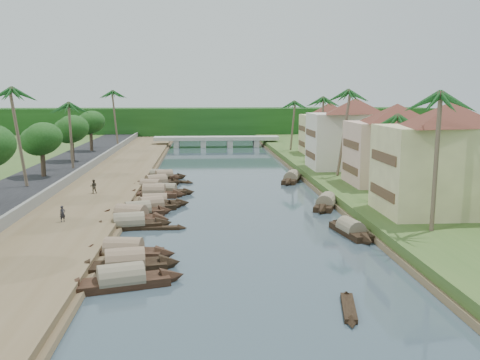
{
  "coord_description": "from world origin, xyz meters",
  "views": [
    {
      "loc": [
        -3.4,
        -48.77,
        12.17
      ],
      "look_at": [
        1.08,
        13.23,
        2.0
      ],
      "focal_mm": 40.0,
      "sensor_mm": 36.0,
      "label": 1
    }
  ],
  "objects": [
    {
      "name": "bridge",
      "position": [
        0.0,
        72.0,
        1.72
      ],
      "size": [
        28.0,
        4.0,
        2.4
      ],
      "color": "#A4A59A",
      "rests_on": "ground"
    },
    {
      "name": "sampan_13",
      "position": [
        -8.76,
        26.68,
        0.41
      ],
      "size": [
        6.93,
        3.55,
        1.92
      ],
      "rotation": [
        0.0,
        0.0,
        0.33
      ],
      "color": "black",
      "rests_on": "ground"
    },
    {
      "name": "palm_8",
      "position": [
        -20.5,
        60.92,
        12.11
      ],
      "size": [
        3.2,
        3.2,
        12.54
      ],
      "color": "brown",
      "rests_on": "ground"
    },
    {
      "name": "sampan_2",
      "position": [
        -9.32,
        -9.61,
        0.41
      ],
      "size": [
        8.24,
        2.76,
        2.14
      ],
      "rotation": [
        0.0,
        0.0,
        -0.14
      ],
      "color": "black",
      "rests_on": "ground"
    },
    {
      "name": "road",
      "position": [
        -24.5,
        20.0,
        0.7
      ],
      "size": [
        8.0,
        180.0,
        1.4
      ],
      "primitive_type": "cube",
      "color": "black",
      "rests_on": "ground"
    },
    {
      "name": "person_near",
      "position": [
        -15.82,
        -1.32,
        1.53
      ],
      "size": [
        0.63,
        0.61,
        1.45
      ],
      "primitive_type": "imported",
      "rotation": [
        0.0,
        0.0,
        0.7
      ],
      "color": "#222128",
      "rests_on": "left_bank"
    },
    {
      "name": "tree_3",
      "position": [
        -24.0,
        21.79,
        6.18
      ],
      "size": [
        4.73,
        4.73,
        6.8
      ],
      "color": "#4A372A",
      "rests_on": "ground"
    },
    {
      "name": "sampan_1",
      "position": [
        -8.77,
        -12.8,
        0.42
      ],
      "size": [
        8.08,
        3.07,
        2.33
      ],
      "rotation": [
        0.0,
        0.0,
        0.17
      ],
      "color": "black",
      "rests_on": "ground"
    },
    {
      "name": "sampan_7",
      "position": [
        -8.49,
        8.29,
        0.41
      ],
      "size": [
        7.75,
        2.17,
        2.06
      ],
      "rotation": [
        0.0,
        0.0,
        0.08
      ],
      "color": "black",
      "rests_on": "ground"
    },
    {
      "name": "sampan_11",
      "position": [
        -9.44,
        21.31,
        0.42
      ],
      "size": [
        7.63,
        5.0,
        2.21
      ],
      "rotation": [
        0.0,
        0.0,
        0.47
      ],
      "color": "black",
      "rests_on": "ground"
    },
    {
      "name": "building_distant",
      "position": [
        19.99,
        48.0,
        5.88
      ],
      "size": [
        12.62,
        12.62,
        9.2
      ],
      "color": "beige",
      "rests_on": "right_bank"
    },
    {
      "name": "retaining_wall",
      "position": [
        -20.2,
        20.0,
        1.35
      ],
      "size": [
        0.4,
        180.0,
        1.1
      ],
      "primitive_type": "cube",
      "color": "slate",
      "rests_on": "left_bank"
    },
    {
      "name": "treeline",
      "position": [
        0.0,
        100.0,
        4.0
      ],
      "size": [
        120.0,
        14.0,
        8.0
      ],
      "color": "#153D10",
      "rests_on": "ground"
    },
    {
      "name": "building_mid",
      "position": [
        19.99,
        14.0,
        6.13
      ],
      "size": [
        14.11,
        14.11,
        9.7
      ],
      "color": "#D5AB96",
      "rests_on": "right_bank"
    },
    {
      "name": "sampan_5",
      "position": [
        -8.73,
        6.24,
        0.42
      ],
      "size": [
        7.07,
        4.31,
        2.23
      ],
      "rotation": [
        0.0,
        0.0,
        0.4
      ],
      "color": "black",
      "rests_on": "ground"
    },
    {
      "name": "tree_4",
      "position": [
        -24.0,
        37.79,
        6.37
      ],
      "size": [
        4.96,
        4.96,
        7.08
      ],
      "color": "#4A372A",
      "rests_on": "ground"
    },
    {
      "name": "building_far",
      "position": [
        18.99,
        28.0,
        6.38
      ],
      "size": [
        15.59,
        15.59,
        10.2
      ],
      "color": "beige",
      "rests_on": "right_bank"
    },
    {
      "name": "palm_3",
      "position": [
        16.0,
        37.12,
        11.05
      ],
      "size": [
        3.2,
        3.2,
        11.64
      ],
      "color": "brown",
      "rests_on": "ground"
    },
    {
      "name": "left_bank",
      "position": [
        -16.0,
        20.0,
        0.4
      ],
      "size": [
        10.0,
        180.0,
        0.8
      ],
      "primitive_type": "cube",
      "color": "brown",
      "rests_on": "ground"
    },
    {
      "name": "right_bank",
      "position": [
        19.0,
        20.0,
        0.6
      ],
      "size": [
        16.0,
        180.0,
        1.2
      ],
      "primitive_type": "cube",
      "color": "#355321",
      "rests_on": "ground"
    },
    {
      "name": "palm_1",
      "position": [
        16.0,
        4.93,
        9.55
      ],
      "size": [
        3.2,
        3.2,
        10.07
      ],
      "color": "brown",
      "rests_on": "ground"
    },
    {
      "name": "sampan_14",
      "position": [
        9.43,
        -4.59,
        0.41
      ],
      "size": [
        2.82,
        8.09,
        1.96
      ],
      "rotation": [
        0.0,
        0.0,
        1.75
      ],
      "color": "black",
      "rests_on": "ground"
    },
    {
      "name": "palm_7",
      "position": [
        14.0,
        53.55,
        10.19
      ],
      "size": [
        3.2,
        3.2,
        10.74
      ],
      "color": "brown",
      "rests_on": "ground"
    },
    {
      "name": "palm_5",
      "position": [
        -24.0,
        14.15,
        12.29
      ],
      "size": [
        3.2,
        3.2,
        12.71
      ],
      "color": "brown",
      "rests_on": "ground"
    },
    {
      "name": "tree_5",
      "position": [
        -24.0,
        52.83,
        6.61
      ],
      "size": [
        4.79,
        4.79,
        7.27
      ],
      "color": "#4A372A",
      "rests_on": "ground"
    },
    {
      "name": "canoe_2",
      "position": [
        -6.94,
        23.98,
        0.1
      ],
      "size": [
        5.23,
        3.17,
        0.79
      ],
      "rotation": [
        0.0,
        0.0,
        -0.47
      ],
      "color": "black",
      "rests_on": "ground"
    },
    {
      "name": "sampan_10",
      "position": [
        -9.87,
        18.28,
        0.41
      ],
      "size": [
        7.29,
        3.36,
        2.01
      ],
      "rotation": [
        0.0,
        0.0,
        -0.27
      ],
      "color": "black",
      "rests_on": "ground"
    },
    {
      "name": "palm_6",
      "position": [
        -22.0,
        29.21,
        10.39
      ],
      "size": [
        3.2,
        3.2,
        10.76
      ],
      "color": "brown",
      "rests_on": "ground"
    },
    {
      "name": "sampan_6",
      "position": [
        -9.83,
        3.97,
        0.41
      ],
      "size": [
        7.36,
        3.66,
        2.16
      ],
      "rotation": [
        0.0,
        0.0,
        0.29
      ],
      "color": "black",
      "rests_on": "ground"
    },
    {
      "name": "person_far",
      "position": [
        -15.78,
        12.4,
        1.6
      ],
      "size": [
        0.87,
        0.74,
        1.6
      ],
      "primitive_type": "imported",
      "rotation": [
        0.0,
        0.0,
        3.32
      ],
      "color": "#342E24",
      "rests_on": "left_bank"
    },
    {
      "name": "tree_6",
      "position": [
        24.0,
        30.29,
        6.13
      ],
      "size": [
        4.43,
        4.43,
        6.85
      ],
      "color": "#4A372A",
      "rests_on": "ground"
    },
    {
      "name": "ground",
      "position": [
        0.0,
        0.0,
        0.0
      ],
      "size": [
        220.0,
        220.0,
        0.0
      ],
      "primitive_type": "plane",
      "color": "#34444E",
      "rests_on": "ground"
    },
    {
      "name": "building_near",
      "position": [
        18.99,
        -2.0,
        6.38
      ],
      "size": [
        14.85,
        14.85,
        10.2
      ],
      "color": "beige",
      "rests_on": "right_bank"
    },
    {
      "name": "sampan_8",
      "position": [
        -9.05,
        13.69,
        0.42
      ],
      "size": [
        7.66,
        2.3,
        2.33
      ],
      "rotation": [
        0.0,
        0.0,
        -0.05
      ],
      "color": "black",
      "rests_on": "ground"
    },
    {
      "name": "palm_0",
      "position": [
        15.0,
        -8.26,
        11.79
      ],
      "size": [
        3.2,
        3.2,
        12.41
      ],
      "color": "brown",
      "rests_on": "ground"
    },
    {
      "name": "sampan_16",
      "position": [
        9.07,
        23.76,
        0.41
      ],
      "size": [
        4.51,
        8.97,
        2.18
      ],
      "rotation": [
        0.0,
        0.0,
        1.23
      ],
      "color": "black",
      "rests_on": "ground"
    },
    {
      "name": "sampan_15",
      "position": [
        9.89,
        6.56,
        0.42
      ],
      "size": [
        4.6,
        8.22,
        2.2
      ],
      "rotation": [
        0.0,
        0.0,
        1.19
      ],
      "color": "black",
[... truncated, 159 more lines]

